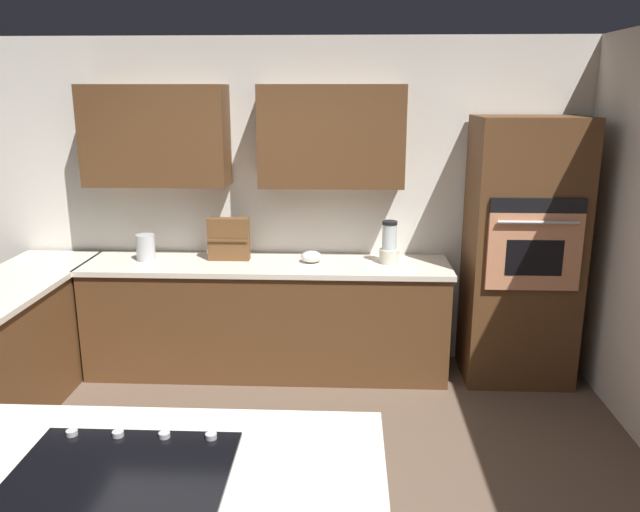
# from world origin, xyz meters

# --- Properties ---
(ground_plane) EXTENTS (14.00, 14.00, 0.00)m
(ground_plane) POSITION_xyz_m (0.00, 0.00, 0.00)
(ground_plane) COLOR brown
(wall_back) EXTENTS (6.00, 0.44, 2.60)m
(wall_back) POSITION_xyz_m (0.07, -2.04, 1.45)
(wall_back) COLOR white
(wall_back) RESTS_ON ground
(lower_cabinets_back) EXTENTS (2.80, 0.60, 0.86)m
(lower_cabinets_back) POSITION_xyz_m (0.10, -1.72, 0.43)
(lower_cabinets_back) COLOR brown
(lower_cabinets_back) RESTS_ON ground
(countertop_back) EXTENTS (2.84, 0.64, 0.04)m
(countertop_back) POSITION_xyz_m (0.10, -1.72, 0.88)
(countertop_back) COLOR silver
(countertop_back) RESTS_ON lower_cabinets_back
(island_top) EXTENTS (1.85, 0.97, 0.04)m
(island_top) POSITION_xyz_m (0.25, 1.09, 0.88)
(island_top) COLOR silver
(island_top) RESTS_ON island_base
(wall_oven) EXTENTS (0.80, 0.66, 2.02)m
(wall_oven) POSITION_xyz_m (-1.85, -1.72, 1.01)
(wall_oven) COLOR brown
(wall_oven) RESTS_ON ground
(cooktop) EXTENTS (0.76, 0.56, 0.03)m
(cooktop) POSITION_xyz_m (0.25, 1.09, 0.91)
(cooktop) COLOR black
(cooktop) RESTS_ON island_top
(blender) EXTENTS (0.15, 0.15, 0.33)m
(blender) POSITION_xyz_m (-0.85, -1.75, 1.04)
(blender) COLOR beige
(blender) RESTS_ON countertop_back
(mixing_bowl) EXTENTS (0.16, 0.16, 0.09)m
(mixing_bowl) POSITION_xyz_m (-0.25, -1.75, 0.94)
(mixing_bowl) COLOR white
(mixing_bowl) RESTS_ON countertop_back
(spice_rack) EXTENTS (0.32, 0.11, 0.33)m
(spice_rack) POSITION_xyz_m (0.40, -1.80, 1.07)
(spice_rack) COLOR brown
(spice_rack) RESTS_ON countertop_back
(kettle) EXTENTS (0.15, 0.15, 0.21)m
(kettle) POSITION_xyz_m (1.05, -1.75, 1.00)
(kettle) COLOR #B7BABF
(kettle) RESTS_ON countertop_back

